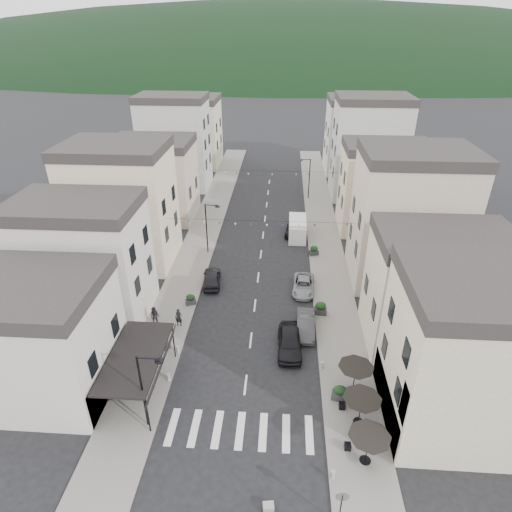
{
  "coord_description": "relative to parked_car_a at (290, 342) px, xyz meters",
  "views": [
    {
      "loc": [
        2.29,
        -16.78,
        23.52
      ],
      "look_at": [
        -0.11,
        19.27,
        3.5
      ],
      "focal_mm": 30.0,
      "sensor_mm": 36.0,
      "label": 1
    }
  ],
  "objects": [
    {
      "name": "delivery_van",
      "position": [
        0.98,
        20.78,
        0.4
      ],
      "size": [
        2.09,
        5.19,
        2.48
      ],
      "rotation": [
        0.0,
        0.0,
        -0.01
      ],
      "color": "white",
      "rests_on": "ground"
    },
    {
      "name": "cafe_terrace",
      "position": [
        4.48,
        -7.26,
        1.54
      ],
      "size": [
        2.5,
        8.1,
        2.53
      ],
      "color": "black",
      "rests_on": "ground"
    },
    {
      "name": "ground",
      "position": [
        -3.22,
        -10.06,
        -0.82
      ],
      "size": [
        700.0,
        700.0,
        0.0
      ],
      "primitive_type": "plane",
      "color": "black",
      "rests_on": "ground"
    },
    {
      "name": "planter_rc",
      "position": [
        2.78,
        16.03,
        -0.14
      ],
      "size": [
        1.14,
        0.84,
        1.14
      ],
      "rotation": [
        0.0,
        0.0,
        0.3
      ],
      "color": "#29292B",
      "rests_on": "sidewalk_right"
    },
    {
      "name": "planter_ra",
      "position": [
        3.48,
        -5.05,
        -0.11
      ],
      "size": [
        1.19,
        0.82,
        1.21
      ],
      "rotation": [
        0.0,
        0.0,
        -0.22
      ],
      "color": "#2F2F32",
      "rests_on": "sidewalk_right"
    },
    {
      "name": "buildings_row_left",
      "position": [
        -17.72,
        27.7,
        5.3
      ],
      "size": [
        10.2,
        54.16,
        14.0
      ],
      "color": "beige",
      "rests_on": "ground"
    },
    {
      "name": "pedestrian_b",
      "position": [
        -11.67,
        2.36,
        0.2
      ],
      "size": [
        0.96,
        0.8,
        1.8
      ],
      "primitive_type": "imported",
      "rotation": [
        0.0,
        0.0,
        -0.14
      ],
      "color": "black",
      "rests_on": "sidewalk_left"
    },
    {
      "name": "parked_car_c",
      "position": [
        1.38,
        8.74,
        -0.19
      ],
      "size": [
        2.34,
        4.6,
        1.24
      ],
      "primitive_type": "imported",
      "rotation": [
        0.0,
        0.0,
        -0.06
      ],
      "color": "gray",
      "rests_on": "ground"
    },
    {
      "name": "planter_lb",
      "position": [
        -9.22,
        5.62,
        -0.18
      ],
      "size": [
        1.08,
        0.85,
        1.06
      ],
      "rotation": [
        0.0,
        0.0,
        0.39
      ],
      "color": "#323235",
      "rests_on": "sidewalk_left"
    },
    {
      "name": "parked_car_e",
      "position": [
        -7.82,
        9.38,
        -0.09
      ],
      "size": [
        2.18,
        4.41,
        1.45
      ],
      "primitive_type": "imported",
      "rotation": [
        0.0,
        0.0,
        3.26
      ],
      "color": "black",
      "rests_on": "ground"
    },
    {
      "name": "sidewalk_right",
      "position": [
        4.28,
        21.94,
        -0.76
      ],
      "size": [
        4.0,
        76.0,
        0.12
      ],
      "primitive_type": "cube",
      "color": "slate",
      "rests_on": "ground"
    },
    {
      "name": "streetlamp_left_near",
      "position": [
        -9.04,
        -8.06,
        2.88
      ],
      "size": [
        1.7,
        0.56,
        6.0
      ],
      "color": "black",
      "rests_on": "ground"
    },
    {
      "name": "buildings_row_right",
      "position": [
        11.28,
        26.54,
        5.5
      ],
      "size": [
        10.2,
        54.16,
        14.5
      ],
      "color": "beige",
      "rests_on": "ground"
    },
    {
      "name": "parked_car_a",
      "position": [
        0.0,
        0.0,
        0.0
      ],
      "size": [
        1.99,
        4.82,
        1.63
      ],
      "primitive_type": "imported",
      "rotation": [
        0.0,
        0.0,
        0.01
      ],
      "color": "black",
      "rests_on": "ground"
    },
    {
      "name": "streetlamp_right_far",
      "position": [
        2.6,
        33.94,
        2.88
      ],
      "size": [
        1.7,
        0.56,
        6.0
      ],
      "color": "black",
      "rests_on": "ground"
    },
    {
      "name": "traffic_sign",
      "position": [
        2.58,
        -13.56,
        1.11
      ],
      "size": [
        0.7,
        0.07,
        2.7
      ],
      "color": "black",
      "rests_on": "ground"
    },
    {
      "name": "parked_car_b",
      "position": [
        1.38,
        2.41,
        -0.11
      ],
      "size": [
        1.6,
        4.32,
        1.41
      ],
      "primitive_type": "imported",
      "rotation": [
        0.0,
        0.0,
        -0.03
      ],
      "color": "#363638",
      "rests_on": "ground"
    },
    {
      "name": "concrete_block_b",
      "position": [
        -1.17,
        -13.09,
        -0.59
      ],
      "size": [
        0.65,
        0.52,
        0.45
      ],
      "primitive_type": "cube",
      "rotation": [
        0.0,
        0.0,
        0.13
      ],
      "color": "gray",
      "rests_on": "ground"
    },
    {
      "name": "bistro_building",
      "position": [
        11.28,
        -6.06,
        4.18
      ],
      "size": [
        10.0,
        8.0,
        10.0
      ],
      "primitive_type": "cube",
      "color": "beige",
      "rests_on": "ground"
    },
    {
      "name": "streetlamp_left_far",
      "position": [
        -9.04,
        15.94,
        2.88
      ],
      "size": [
        1.7,
        0.56,
        6.0
      ],
      "color": "black",
      "rests_on": "ground"
    },
    {
      "name": "parked_car_d",
      "position": [
        0.52,
        21.57,
        -0.17
      ],
      "size": [
        2.29,
        4.6,
        1.29
      ],
      "primitive_type": "imported",
      "rotation": [
        0.0,
        0.0,
        -0.11
      ],
      "color": "black",
      "rests_on": "ground"
    },
    {
      "name": "planter_rb",
      "position": [
        2.78,
        4.88,
        -0.08
      ],
      "size": [
        1.19,
        0.72,
        1.28
      ],
      "rotation": [
        0.0,
        0.0,
        -0.08
      ],
      "color": "#28282A",
      "rests_on": "sidewalk_right"
    },
    {
      "name": "sidewalk_left",
      "position": [
        -10.72,
        21.94,
        -0.76
      ],
      "size": [
        4.0,
        76.0,
        0.12
      ],
      "primitive_type": "cube",
      "color": "slate",
      "rests_on": "ground"
    },
    {
      "name": "bunting_far",
      "position": [
        -3.22,
        27.94,
        4.84
      ],
      "size": [
        19.0,
        0.28,
        0.62
      ],
      "color": "black",
      "rests_on": "ground"
    },
    {
      "name": "planter_la",
      "position": [
        -10.22,
        -0.6,
        -0.11
      ],
      "size": [
        1.2,
        0.88,
        1.2
      ],
      "rotation": [
        0.0,
        0.0,
        -0.3
      ],
      "color": "#313134",
      "rests_on": "sidewalk_left"
    },
    {
      "name": "pedestrian_a",
      "position": [
        -9.57,
        2.37,
        0.16
      ],
      "size": [
        0.66,
        0.47,
        1.71
      ],
      "primitive_type": "imported",
      "rotation": [
        0.0,
        0.0,
        -0.11
      ],
      "color": "black",
      "rests_on": "sidewalk_left"
    },
    {
      "name": "bunting_near",
      "position": [
        -3.22,
        11.94,
        4.84
      ],
      "size": [
        19.0,
        0.28,
        0.62
      ],
      "color": "black",
      "rests_on": "ground"
    },
    {
      "name": "boutique_awning",
      "position": [
        -10.47,
        -5.06,
        2.3
      ],
      "size": [
        3.77,
        7.5,
        3.28
      ],
      "color": "black",
      "rests_on": "ground"
    },
    {
      "name": "boutique_building",
      "position": [
        -18.72,
        -5.06,
        3.18
      ],
      "size": [
        12.0,
        8.0,
        8.0
      ],
      "primitive_type": "cube",
      "color": "beige",
      "rests_on": "ground"
    },
    {
      "name": "bollards",
      "position": [
        -3.22,
        -4.56,
        -0.4
      ],
      "size": [
        11.66,
        10.26,
        0.6
      ],
      "color": "gray",
      "rests_on": "ground"
    },
    {
      "name": "hill_backdrop",
      "position": [
        -3.22,
        289.94,
        -0.82
      ],
      "size": [
        640.0,
        360.0,
        70.0
      ],
      "primitive_type": "ellipsoid",
      "color": "black",
      "rests_on": "ground"
    }
  ]
}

